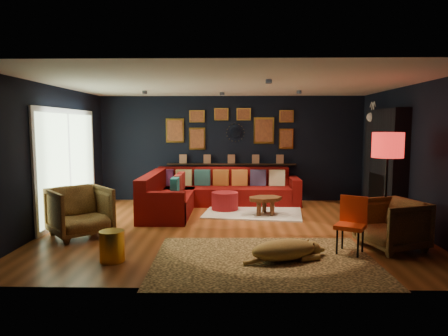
{
  "coord_description": "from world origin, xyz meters",
  "views": [
    {
      "loc": [
        0.04,
        -7.17,
        1.87
      ],
      "look_at": [
        -0.13,
        0.3,
        1.08
      ],
      "focal_mm": 32.0,
      "sensor_mm": 36.0,
      "label": 1
    }
  ],
  "objects_px": {
    "sectional": "(204,194)",
    "floor_lamp": "(388,150)",
    "orange_chair": "(352,220)",
    "gold_stool": "(112,246)",
    "armchair_right": "(392,222)",
    "dog": "(284,246)",
    "armchair_left": "(80,209)",
    "pouf": "(225,201)",
    "coffee_table": "(265,200)"
  },
  "relations": [
    {
      "from": "sectional",
      "to": "floor_lamp",
      "type": "height_order",
      "value": "floor_lamp"
    },
    {
      "from": "orange_chair",
      "to": "gold_stool",
      "type": "bearing_deg",
      "value": -142.78
    },
    {
      "from": "armchair_right",
      "to": "gold_stool",
      "type": "relative_size",
      "value": 1.95
    },
    {
      "from": "gold_stool",
      "to": "dog",
      "type": "bearing_deg",
      "value": 1.07
    },
    {
      "from": "armchair_left",
      "to": "sectional",
      "type": "bearing_deg",
      "value": 9.87
    },
    {
      "from": "pouf",
      "to": "floor_lamp",
      "type": "distance_m",
      "value": 3.71
    },
    {
      "from": "coffee_table",
      "to": "gold_stool",
      "type": "distance_m",
      "value": 3.71
    },
    {
      "from": "sectional",
      "to": "armchair_right",
      "type": "distance_m",
      "value": 4.3
    },
    {
      "from": "pouf",
      "to": "gold_stool",
      "type": "relative_size",
      "value": 1.37
    },
    {
      "from": "coffee_table",
      "to": "dog",
      "type": "height_order",
      "value": "dog"
    },
    {
      "from": "sectional",
      "to": "armchair_right",
      "type": "height_order",
      "value": "sectional"
    },
    {
      "from": "armchair_right",
      "to": "orange_chair",
      "type": "xyz_separation_m",
      "value": [
        -0.66,
        -0.2,
        0.07
      ]
    },
    {
      "from": "sectional",
      "to": "coffee_table",
      "type": "distance_m",
      "value": 1.54
    },
    {
      "from": "coffee_table",
      "to": "gold_stool",
      "type": "relative_size",
      "value": 2.06
    },
    {
      "from": "sectional",
      "to": "orange_chair",
      "type": "bearing_deg",
      "value": -53.2
    },
    {
      "from": "coffee_table",
      "to": "armchair_right",
      "type": "relative_size",
      "value": 1.05
    },
    {
      "from": "orange_chair",
      "to": "pouf",
      "type": "bearing_deg",
      "value": 153.35
    },
    {
      "from": "sectional",
      "to": "coffee_table",
      "type": "xyz_separation_m",
      "value": [
        1.33,
        -0.78,
        -0.0
      ]
    },
    {
      "from": "orange_chair",
      "to": "floor_lamp",
      "type": "bearing_deg",
      "value": 70.61
    },
    {
      "from": "pouf",
      "to": "gold_stool",
      "type": "height_order",
      "value": "gold_stool"
    },
    {
      "from": "gold_stool",
      "to": "floor_lamp",
      "type": "relative_size",
      "value": 0.24
    },
    {
      "from": "sectional",
      "to": "gold_stool",
      "type": "relative_size",
      "value": 7.95
    },
    {
      "from": "sectional",
      "to": "orange_chair",
      "type": "distance_m",
      "value": 4.01
    },
    {
      "from": "pouf",
      "to": "gold_stool",
      "type": "bearing_deg",
      "value": -114.04
    },
    {
      "from": "coffee_table",
      "to": "floor_lamp",
      "type": "height_order",
      "value": "floor_lamp"
    },
    {
      "from": "coffee_table",
      "to": "armchair_left",
      "type": "xyz_separation_m",
      "value": [
        -3.26,
        -1.63,
        0.14
      ]
    },
    {
      "from": "armchair_right",
      "to": "coffee_table",
      "type": "bearing_deg",
      "value": -161.87
    },
    {
      "from": "armchair_right",
      "to": "sectional",
      "type": "bearing_deg",
      "value": -154.32
    },
    {
      "from": "floor_lamp",
      "to": "dog",
      "type": "relative_size",
      "value": 1.38
    },
    {
      "from": "coffee_table",
      "to": "dog",
      "type": "relative_size",
      "value": 0.69
    },
    {
      "from": "gold_stool",
      "to": "armchair_right",
      "type": "bearing_deg",
      "value": 8.98
    },
    {
      "from": "pouf",
      "to": "armchair_right",
      "type": "relative_size",
      "value": 0.7
    },
    {
      "from": "pouf",
      "to": "sectional",
      "type": "bearing_deg",
      "value": 147.16
    },
    {
      "from": "floor_lamp",
      "to": "sectional",
      "type": "bearing_deg",
      "value": 140.22
    },
    {
      "from": "armchair_left",
      "to": "floor_lamp",
      "type": "bearing_deg",
      "value": -43.43
    },
    {
      "from": "coffee_table",
      "to": "pouf",
      "type": "relative_size",
      "value": 1.5
    },
    {
      "from": "armchair_left",
      "to": "gold_stool",
      "type": "relative_size",
      "value": 2.15
    },
    {
      "from": "coffee_table",
      "to": "armchair_left",
      "type": "distance_m",
      "value": 3.65
    },
    {
      "from": "armchair_left",
      "to": "dog",
      "type": "bearing_deg",
      "value": -61.35
    },
    {
      "from": "dog",
      "to": "armchair_right",
      "type": "bearing_deg",
      "value": 0.8
    },
    {
      "from": "coffee_table",
      "to": "orange_chair",
      "type": "bearing_deg",
      "value": -66.12
    },
    {
      "from": "coffee_table",
      "to": "pouf",
      "type": "bearing_deg",
      "value": 150.85
    },
    {
      "from": "pouf",
      "to": "orange_chair",
      "type": "xyz_separation_m",
      "value": [
        1.92,
        -2.9,
        0.27
      ]
    },
    {
      "from": "coffee_table",
      "to": "orange_chair",
      "type": "xyz_separation_m",
      "value": [
        1.07,
        -2.43,
        0.17
      ]
    },
    {
      "from": "sectional",
      "to": "gold_stool",
      "type": "height_order",
      "value": "sectional"
    },
    {
      "from": "armchair_right",
      "to": "floor_lamp",
      "type": "bearing_deg",
      "value": 153.29
    },
    {
      "from": "coffee_table",
      "to": "floor_lamp",
      "type": "distance_m",
      "value": 2.8
    },
    {
      "from": "sectional",
      "to": "armchair_left",
      "type": "relative_size",
      "value": 3.69
    },
    {
      "from": "dog",
      "to": "orange_chair",
      "type": "bearing_deg",
      "value": 2.42
    },
    {
      "from": "sectional",
      "to": "orange_chair",
      "type": "xyz_separation_m",
      "value": [
        2.4,
        -3.21,
        0.17
      ]
    }
  ]
}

